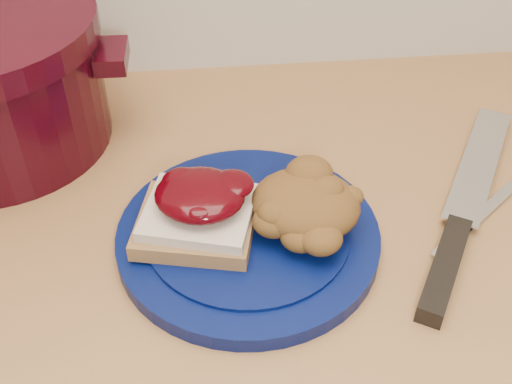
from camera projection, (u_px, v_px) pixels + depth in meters
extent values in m
cylinder|color=#040F44|center=(248.00, 237.00, 0.64)|extent=(0.33, 0.33, 0.02)
cube|color=olive|center=(196.00, 224.00, 0.63)|extent=(0.13, 0.12, 0.02)
cube|color=beige|center=(199.00, 212.00, 0.62)|extent=(0.12, 0.11, 0.01)
ellipsoid|color=#330106|center=(200.00, 195.00, 0.61)|extent=(0.11, 0.10, 0.03)
ellipsoid|color=brown|center=(306.00, 204.00, 0.62)|extent=(0.13, 0.12, 0.05)
cube|color=black|center=(445.00, 268.00, 0.61)|extent=(0.09, 0.13, 0.02)
cube|color=silver|center=(479.00, 162.00, 0.73)|extent=(0.15, 0.21, 0.00)
cube|color=silver|center=(477.00, 218.00, 0.67)|extent=(0.13, 0.11, 0.00)
cube|color=black|center=(111.00, 56.00, 0.72)|extent=(0.04, 0.06, 0.02)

